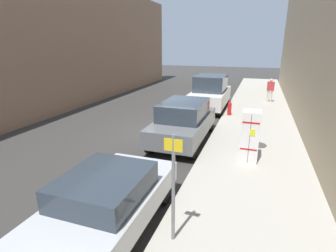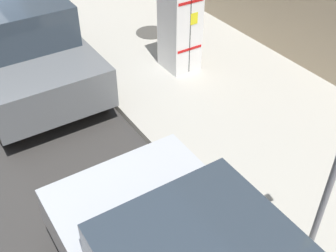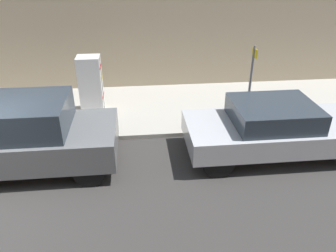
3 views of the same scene
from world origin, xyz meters
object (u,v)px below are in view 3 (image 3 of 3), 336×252
at_px(discarded_refrigerator, 91,85).
at_px(parked_suv_gray, 15,135).
at_px(street_sign_post, 251,81).
at_px(parked_sedan_silver, 278,128).

xyz_separation_m(discarded_refrigerator, parked_suv_gray, (2.77, -1.45, -0.12)).
bearing_deg(parked_suv_gray, street_sign_post, 103.98).
bearing_deg(parked_suv_gray, discarded_refrigerator, 152.34).
height_order(street_sign_post, parked_sedan_silver, street_sign_post).
height_order(discarded_refrigerator, parked_suv_gray, discarded_refrigerator).
distance_m(street_sign_post, parked_suv_gray, 6.24).
height_order(parked_suv_gray, parked_sedan_silver, parked_suv_gray).
distance_m(street_sign_post, parked_sedan_silver, 1.68).
relative_size(street_sign_post, parked_suv_gray, 0.50).
bearing_deg(street_sign_post, parked_sedan_silver, 10.67).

